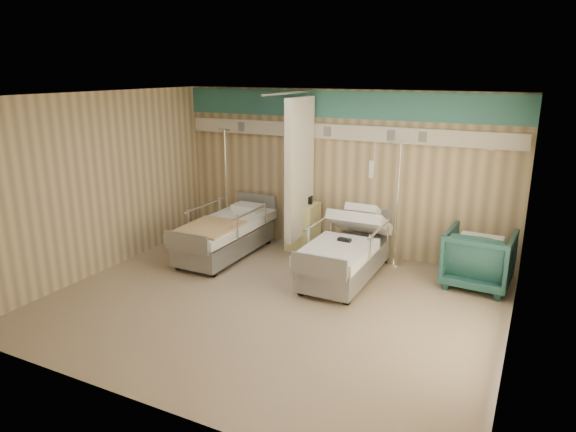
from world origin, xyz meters
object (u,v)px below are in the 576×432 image
at_px(bed_left, 225,238).
at_px(iv_stand_right, 395,239).
at_px(bed_right, 346,259).
at_px(visitor_armchair, 479,258).
at_px(iv_stand_left, 227,217).
at_px(bedside_cabinet, 303,227).

bearing_deg(bed_left, iv_stand_right, 19.66).
xyz_separation_m(bed_right, visitor_armchair, (1.85, 0.60, 0.12)).
distance_m(bed_left, iv_stand_left, 0.94).
bearing_deg(iv_stand_left, visitor_armchair, -2.61).
bearing_deg(bedside_cabinet, iv_stand_left, -176.49).
distance_m(iv_stand_right, iv_stand_left, 3.18).
xyz_separation_m(visitor_armchair, iv_stand_left, (-4.53, 0.21, -0.01)).
distance_m(bed_right, iv_stand_left, 2.80).
height_order(bedside_cabinet, iv_stand_left, iv_stand_left).
xyz_separation_m(visitor_armchair, iv_stand_right, (-1.35, 0.36, -0.02)).
bearing_deg(bedside_cabinet, bed_right, -38.05).
height_order(bedside_cabinet, visitor_armchair, visitor_armchair).
distance_m(bed_right, iv_stand_right, 1.09).
bearing_deg(visitor_armchair, bedside_cabinet, -2.04).
bearing_deg(iv_stand_left, bed_right, -16.74).
xyz_separation_m(bedside_cabinet, iv_stand_right, (1.65, 0.06, -0.01)).
distance_m(bed_left, iv_stand_right, 2.87).
distance_m(bed_right, bed_left, 2.20).
xyz_separation_m(bed_right, iv_stand_left, (-2.68, 0.81, 0.11)).
relative_size(bed_left, iv_stand_right, 1.07).
height_order(bed_right, iv_stand_right, iv_stand_right).
distance_m(visitor_armchair, iv_stand_left, 4.53).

